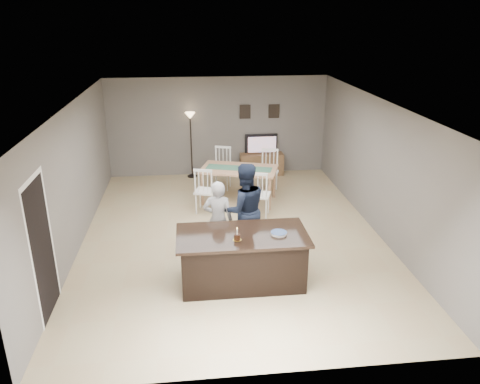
{
  "coord_description": "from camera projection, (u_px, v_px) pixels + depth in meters",
  "views": [
    {
      "loc": [
        -0.8,
        -8.63,
        4.28
      ],
      "look_at": [
        0.13,
        -0.3,
        1.06
      ],
      "focal_mm": 35.0,
      "sensor_mm": 36.0,
      "label": 1
    }
  ],
  "objects": [
    {
      "name": "dining_table",
      "position": [
        239.0,
        174.0,
        11.12
      ],
      "size": [
        2.21,
        2.41,
        1.08
      ],
      "rotation": [
        0.0,
        0.0,
        -0.3
      ],
      "color": "#A27758",
      "rests_on": "floor"
    },
    {
      "name": "room_shell",
      "position": [
        232.0,
        157.0,
        9.02
      ],
      "size": [
        8.0,
        8.0,
        8.0
      ],
      "color": "slate",
      "rests_on": "floor"
    },
    {
      "name": "birthday_cake",
      "position": [
        237.0,
        237.0,
        7.42
      ],
      "size": [
        0.14,
        0.14,
        0.22
      ],
      "color": "gold",
      "rests_on": "kitchen_island"
    },
    {
      "name": "tv_console",
      "position": [
        262.0,
        164.0,
        13.14
      ],
      "size": [
        1.2,
        0.4,
        0.6
      ],
      "primitive_type": "cube",
      "color": "brown",
      "rests_on": "floor"
    },
    {
      "name": "floor",
      "position": [
        232.0,
        235.0,
        9.63
      ],
      "size": [
        8.0,
        8.0,
        0.0
      ],
      "primitive_type": "plane",
      "color": "tan",
      "rests_on": "ground"
    },
    {
      "name": "woman",
      "position": [
        218.0,
        220.0,
        8.52
      ],
      "size": [
        0.6,
        0.44,
        1.5
      ],
      "primitive_type": "imported",
      "rotation": [
        0.0,
        0.0,
        2.98
      ],
      "color": "#B1B2B6",
      "rests_on": "floor"
    },
    {
      "name": "tv_screen_glow",
      "position": [
        262.0,
        145.0,
        12.93
      ],
      "size": [
        0.78,
        0.0,
        0.78
      ],
      "primitive_type": "plane",
      "rotation": [
        1.57,
        0.0,
        3.14
      ],
      "color": "#D55717",
      "rests_on": "tv_console"
    },
    {
      "name": "television",
      "position": [
        262.0,
        144.0,
        13.0
      ],
      "size": [
        0.91,
        0.12,
        0.53
      ],
      "primitive_type": "imported",
      "rotation": [
        0.0,
        0.0,
        3.14
      ],
      "color": "black",
      "rests_on": "tv_console"
    },
    {
      "name": "man",
      "position": [
        244.0,
        210.0,
        8.6
      ],
      "size": [
        0.96,
        0.8,
        1.79
      ],
      "primitive_type": "imported",
      "rotation": [
        0.0,
        0.0,
        3.3
      ],
      "color": "#161E32",
      "rests_on": "floor"
    },
    {
      "name": "floor_lamp",
      "position": [
        190.0,
        127.0,
        12.56
      ],
      "size": [
        0.27,
        0.27,
        1.8
      ],
      "color": "black",
      "rests_on": "floor"
    },
    {
      "name": "plate_stack",
      "position": [
        279.0,
        233.0,
        7.61
      ],
      "size": [
        0.27,
        0.27,
        0.04
      ],
      "color": "white",
      "rests_on": "kitchen_island"
    },
    {
      "name": "kitchen_island",
      "position": [
        242.0,
        258.0,
        7.79
      ],
      "size": [
        2.15,
        1.1,
        0.9
      ],
      "color": "black",
      "rests_on": "floor"
    },
    {
      "name": "picture_frames",
      "position": [
        260.0,
        111.0,
        12.81
      ],
      "size": [
        1.1,
        0.02,
        0.38
      ],
      "color": "black",
      "rests_on": "room_shell"
    },
    {
      "name": "doorway",
      "position": [
        40.0,
        237.0,
        6.73
      ],
      "size": [
        0.0,
        2.1,
        2.65
      ],
      "color": "black",
      "rests_on": "floor"
    }
  ]
}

